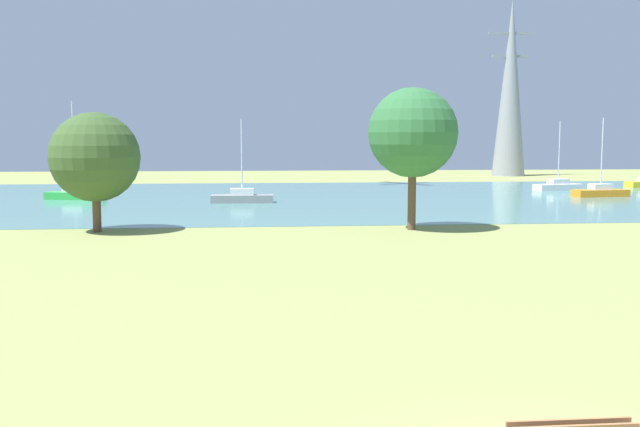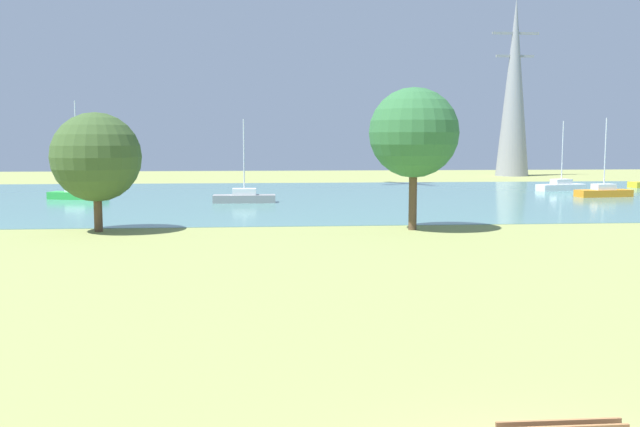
% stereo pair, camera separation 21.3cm
% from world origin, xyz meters
% --- Properties ---
extents(ground_plane, '(160.00, 160.00, 0.00)m').
position_xyz_m(ground_plane, '(0.00, 22.00, 0.00)').
color(ground_plane, '#8C9351').
extents(water_surface, '(140.00, 40.00, 0.02)m').
position_xyz_m(water_surface, '(0.00, 50.00, 0.01)').
color(water_surface, slate).
rests_on(water_surface, ground).
extents(sailboat_green, '(5.03, 2.82, 8.01)m').
position_xyz_m(sailboat_green, '(-19.12, 49.55, 0.48)').
color(sailboat_green, green).
rests_on(sailboat_green, water_surface).
extents(sailboat_gray, '(4.82, 1.56, 6.45)m').
position_xyz_m(sailboat_gray, '(-5.42, 45.30, 0.46)').
color(sailboat_gray, gray).
rests_on(sailboat_gray, water_surface).
extents(sailboat_white, '(5.02, 2.59, 6.65)m').
position_xyz_m(sailboat_white, '(24.74, 55.87, 0.46)').
color(sailboat_white, white).
rests_on(sailboat_white, water_surface).
extents(sailboat_orange, '(4.96, 2.14, 6.71)m').
position_xyz_m(sailboat_orange, '(25.15, 48.32, 0.46)').
color(sailboat_orange, orange).
rests_on(sailboat_orange, water_surface).
extents(tree_west_far, '(4.71, 4.71, 6.32)m').
position_xyz_m(tree_west_far, '(-12.76, 28.73, 3.95)').
color(tree_west_far, brown).
rests_on(tree_west_far, ground).
extents(tree_east_near, '(4.84, 4.84, 7.67)m').
position_xyz_m(tree_east_near, '(4.08, 28.09, 5.23)').
color(tree_east_near, brown).
rests_on(tree_east_near, ground).
extents(electricity_pylon, '(6.40, 4.40, 23.84)m').
position_xyz_m(electricity_pylon, '(29.99, 83.54, 11.93)').
color(electricity_pylon, gray).
rests_on(electricity_pylon, ground).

